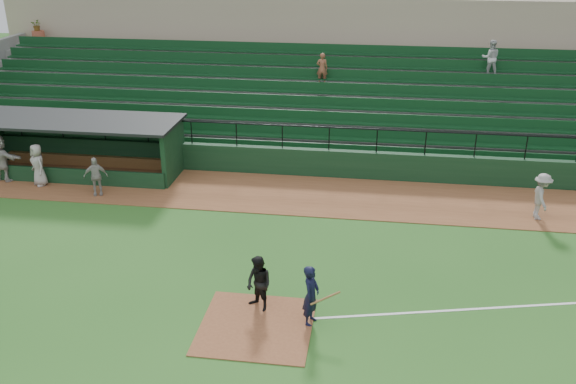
# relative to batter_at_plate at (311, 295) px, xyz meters

# --- Properties ---
(ground) EXTENTS (90.00, 90.00, 0.00)m
(ground) POSITION_rel_batter_at_plate_xyz_m (-1.44, 0.62, -0.87)
(ground) COLOR #26591D
(ground) RESTS_ON ground
(warning_track) EXTENTS (40.00, 4.00, 0.03)m
(warning_track) POSITION_rel_batter_at_plate_xyz_m (-1.44, 8.62, -0.86)
(warning_track) COLOR brown
(warning_track) RESTS_ON ground
(home_plate_dirt) EXTENTS (3.00, 3.00, 0.03)m
(home_plate_dirt) POSITION_rel_batter_at_plate_xyz_m (-1.44, -0.38, -0.86)
(home_plate_dirt) COLOR brown
(home_plate_dirt) RESTS_ON ground
(foul_line) EXTENTS (17.49, 4.44, 0.01)m
(foul_line) POSITION_rel_batter_at_plate_xyz_m (6.56, 1.82, -0.87)
(foul_line) COLOR white
(foul_line) RESTS_ON ground
(stadium_structure) EXTENTS (38.00, 13.08, 6.40)m
(stadium_structure) POSITION_rel_batter_at_plate_xyz_m (-1.44, 17.08, 1.43)
(stadium_structure) COLOR black
(stadium_structure) RESTS_ON ground
(dugout) EXTENTS (8.90, 3.20, 2.42)m
(dugout) POSITION_rel_batter_at_plate_xyz_m (-11.19, 10.18, 0.46)
(dugout) COLOR black
(dugout) RESTS_ON ground
(batter_at_plate) EXTENTS (1.07, 0.72, 1.74)m
(batter_at_plate) POSITION_rel_batter_at_plate_xyz_m (0.00, 0.00, 0.00)
(batter_at_plate) COLOR black
(batter_at_plate) RESTS_ON ground
(umpire) EXTENTS (1.01, 0.97, 1.64)m
(umpire) POSITION_rel_batter_at_plate_xyz_m (-1.50, 0.46, -0.05)
(umpire) COLOR black
(umpire) RESTS_ON ground
(runner) EXTENTS (0.69, 1.15, 1.75)m
(runner) POSITION_rel_batter_at_plate_xyz_m (7.57, 7.67, 0.03)
(runner) COLOR gray
(runner) RESTS_ON warning_track
(dugout_player_a) EXTENTS (1.00, 0.70, 1.58)m
(dugout_player_a) POSITION_rel_batter_at_plate_xyz_m (-9.43, 7.44, -0.05)
(dugout_player_a) COLOR #A8A29D
(dugout_player_a) RESTS_ON warning_track
(dugout_player_b) EXTENTS (1.03, 0.98, 1.77)m
(dugout_player_b) POSITION_rel_batter_at_plate_xyz_m (-12.20, 8.07, 0.04)
(dugout_player_b) COLOR #A6A09B
(dugout_player_b) RESTS_ON warning_track
(dugout_player_c) EXTENTS (1.93, 1.05, 1.98)m
(dugout_player_c) POSITION_rel_batter_at_plate_xyz_m (-13.97, 8.31, 0.15)
(dugout_player_c) COLOR #ADA8A2
(dugout_player_c) RESTS_ON warning_track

